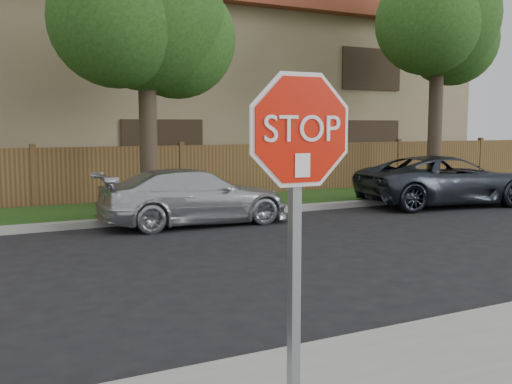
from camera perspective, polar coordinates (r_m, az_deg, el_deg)
ground at (r=5.56m, az=-3.97°, el=-16.68°), size 90.00×90.00×0.00m
far_curb at (r=13.17m, az=-18.44°, el=-3.12°), size 70.00×0.30×0.15m
grass_strip at (r=14.79m, az=-19.48°, el=-2.20°), size 70.00×3.00×0.12m
fence at (r=16.28m, az=-20.40°, el=1.14°), size 70.00×0.12×1.60m
apartment_building at (r=21.83m, az=-22.61°, el=9.47°), size 35.20×9.20×7.20m
tree_mid at (r=15.21m, az=-10.24°, el=16.51°), size 4.80×3.90×7.35m
tree_right at (r=20.31m, az=17.30°, el=15.73°), size 4.80×3.90×8.20m
stop_sign at (r=3.80m, az=4.08°, el=1.08°), size 1.01×0.13×2.55m
sedan_right at (r=13.20m, az=-5.84°, el=-0.44°), size 4.28×1.84×1.23m
sedan_far_right at (r=17.07m, az=17.65°, el=1.05°), size 5.16×3.01×1.35m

